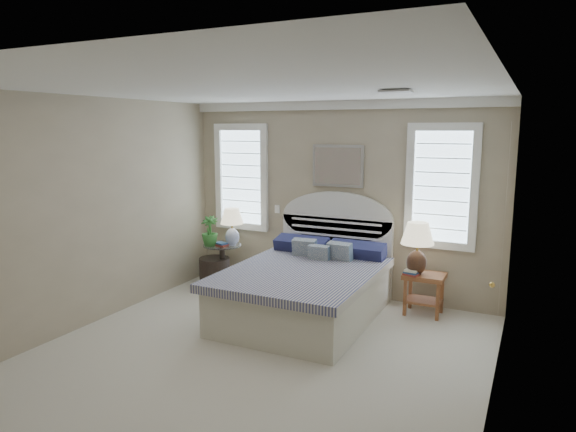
# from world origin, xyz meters

# --- Properties ---
(floor) EXTENTS (4.50, 5.00, 0.01)m
(floor) POSITION_xyz_m (0.00, 0.00, 0.00)
(floor) COLOR #B8AF9D
(floor) RESTS_ON ground
(ceiling) EXTENTS (4.50, 5.00, 0.01)m
(ceiling) POSITION_xyz_m (0.00, 0.00, 2.70)
(ceiling) COLOR white
(ceiling) RESTS_ON wall_back
(wall_back) EXTENTS (4.50, 0.02, 2.70)m
(wall_back) POSITION_xyz_m (0.00, 2.50, 1.35)
(wall_back) COLOR tan
(wall_back) RESTS_ON floor
(wall_left) EXTENTS (0.02, 5.00, 2.70)m
(wall_left) POSITION_xyz_m (-2.25, 0.00, 1.35)
(wall_left) COLOR tan
(wall_left) RESTS_ON floor
(wall_right) EXTENTS (0.02, 5.00, 2.70)m
(wall_right) POSITION_xyz_m (2.25, 0.00, 1.35)
(wall_right) COLOR tan
(wall_right) RESTS_ON floor
(crown_molding) EXTENTS (4.50, 0.08, 0.12)m
(crown_molding) POSITION_xyz_m (0.00, 2.46, 2.64)
(crown_molding) COLOR white
(crown_molding) RESTS_ON wall_back
(hvac_vent) EXTENTS (0.30, 0.20, 0.02)m
(hvac_vent) POSITION_xyz_m (1.20, 0.80, 2.68)
(hvac_vent) COLOR #B2B2B2
(hvac_vent) RESTS_ON ceiling
(switch_plate) EXTENTS (0.08, 0.01, 0.12)m
(switch_plate) POSITION_xyz_m (-0.95, 2.48, 1.15)
(switch_plate) COLOR white
(switch_plate) RESTS_ON wall_back
(window_left) EXTENTS (0.90, 0.06, 1.60)m
(window_left) POSITION_xyz_m (-1.55, 2.48, 1.60)
(window_left) COLOR #C9EAFF
(window_left) RESTS_ON wall_back
(window_right) EXTENTS (0.90, 0.06, 1.60)m
(window_right) POSITION_xyz_m (1.40, 2.48, 1.60)
(window_right) COLOR #C9EAFF
(window_right) RESTS_ON wall_back
(painting) EXTENTS (0.74, 0.04, 0.58)m
(painting) POSITION_xyz_m (0.00, 2.46, 1.82)
(painting) COLOR silver
(painting) RESTS_ON wall_back
(closet_door) EXTENTS (0.02, 1.80, 2.40)m
(closet_door) POSITION_xyz_m (2.23, 1.20, 1.20)
(closet_door) COLOR white
(closet_door) RESTS_ON floor
(bed) EXTENTS (1.72, 2.28, 1.47)m
(bed) POSITION_xyz_m (0.00, 1.46, 0.39)
(bed) COLOR beige
(bed) RESTS_ON floor
(side_table_left) EXTENTS (0.56, 0.56, 0.63)m
(side_table_left) POSITION_xyz_m (-1.65, 2.05, 0.39)
(side_table_left) COLOR black
(side_table_left) RESTS_ON floor
(nightstand_right) EXTENTS (0.50, 0.40, 0.53)m
(nightstand_right) POSITION_xyz_m (1.30, 2.15, 0.39)
(nightstand_right) COLOR #9E5D33
(nightstand_right) RESTS_ON floor
(floor_pot) EXTENTS (0.51, 0.51, 0.41)m
(floor_pot) POSITION_xyz_m (-1.78, 2.03, 0.21)
(floor_pot) COLOR black
(floor_pot) RESTS_ON floor
(lamp_left) EXTENTS (0.35, 0.35, 0.55)m
(lamp_left) POSITION_xyz_m (-1.50, 2.09, 0.97)
(lamp_left) COLOR white
(lamp_left) RESTS_ON side_table_left
(lamp_right) EXTENTS (0.50, 0.50, 0.66)m
(lamp_right) POSITION_xyz_m (1.20, 2.09, 0.93)
(lamp_right) COLOR black
(lamp_right) RESTS_ON nightstand_right
(potted_plant) EXTENTS (0.31, 0.31, 0.44)m
(potted_plant) POSITION_xyz_m (-1.77, 1.92, 0.85)
(potted_plant) COLOR #2D712E
(potted_plant) RESTS_ON side_table_left
(books_left) EXTENTS (0.20, 0.16, 0.05)m
(books_left) POSITION_xyz_m (-1.61, 1.98, 0.65)
(books_left) COLOR maroon
(books_left) RESTS_ON side_table_left
(books_right) EXTENTS (0.19, 0.15, 0.07)m
(books_right) POSITION_xyz_m (1.16, 2.00, 0.56)
(books_right) COLOR maroon
(books_right) RESTS_ON nightstand_right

